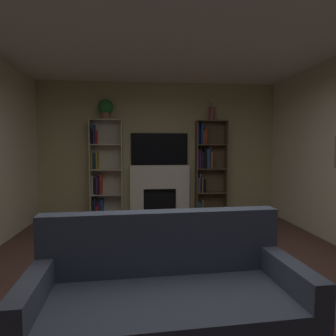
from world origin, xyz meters
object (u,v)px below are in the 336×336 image
object	(u,v)px
bookshelf_right	(207,168)
potted_plant	(106,108)
tv	(159,149)
vase_with_flowers	(212,113)
couch	(167,304)
coffee_table	(160,255)
fireplace	(160,190)
bookshelf_left	(103,173)

from	to	relation	value
bookshelf_right	potted_plant	size ratio (longest dim) A/B	5.02
tv	potted_plant	distance (m)	1.35
tv	bookshelf_right	size ratio (longest dim) A/B	0.59
bookshelf_right	potted_plant	distance (m)	2.39
vase_with_flowers	couch	world-z (taller)	vase_with_flowers
potted_plant	tv	bearing A→B (deg)	6.40
vase_with_flowers	bookshelf_right	bearing A→B (deg)	142.97
coffee_table	bookshelf_right	bearing A→B (deg)	69.11
tv	coffee_table	xyz separation A→B (m)	(-0.21, -3.22, -1.02)
tv	couch	distance (m)	4.12
bookshelf_right	potted_plant	xyz separation A→B (m)	(-2.07, -0.06, 1.20)
couch	tv	bearing A→B (deg)	86.96
bookshelf_right	vase_with_flowers	xyz separation A→B (m)	(0.07, -0.06, 1.12)
bookshelf_right	coffee_table	bearing A→B (deg)	-110.89
potted_plant	couch	world-z (taller)	potted_plant
fireplace	tv	distance (m)	0.85
bookshelf_left	potted_plant	world-z (taller)	potted_plant
bookshelf_right	vase_with_flowers	world-z (taller)	vase_with_flowers
potted_plant	couch	size ratio (longest dim) A/B	0.20
couch	coffee_table	xyz separation A→B (m)	(0.00, 0.74, 0.09)
fireplace	couch	size ratio (longest dim) A/B	0.66
bookshelf_left	vase_with_flowers	size ratio (longest dim) A/B	4.72
bookshelf_left	fireplace	bearing A→B (deg)	0.66
vase_with_flowers	potted_plant	bearing A→B (deg)	-179.99
fireplace	potted_plant	world-z (taller)	potted_plant
fireplace	coffee_table	size ratio (longest dim) A/B	1.83
potted_plant	vase_with_flowers	world-z (taller)	vase_with_flowers
bookshelf_left	vase_with_flowers	xyz separation A→B (m)	(2.21, -0.04, 1.22)
couch	coffee_table	world-z (taller)	couch
bookshelf_left	tv	bearing A→B (deg)	4.02
bookshelf_left	bookshelf_right	size ratio (longest dim) A/B	1.00
fireplace	couch	world-z (taller)	fireplace
vase_with_flowers	couch	xyz separation A→B (m)	(-1.28, -3.84, -1.84)
tv	bookshelf_right	distance (m)	1.07
bookshelf_right	bookshelf_left	bearing A→B (deg)	-179.56
fireplace	coffee_table	xyz separation A→B (m)	(-0.21, -3.15, -0.17)
fireplace	tv	bearing A→B (deg)	90.00
potted_plant	vase_with_flowers	size ratio (longest dim) A/B	0.94
tv	couch	size ratio (longest dim) A/B	0.59
bookshelf_left	bookshelf_right	world-z (taller)	same
tv	vase_with_flowers	xyz separation A→B (m)	(1.07, -0.12, 0.73)
bookshelf_right	couch	xyz separation A→B (m)	(-1.21, -3.90, -0.72)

